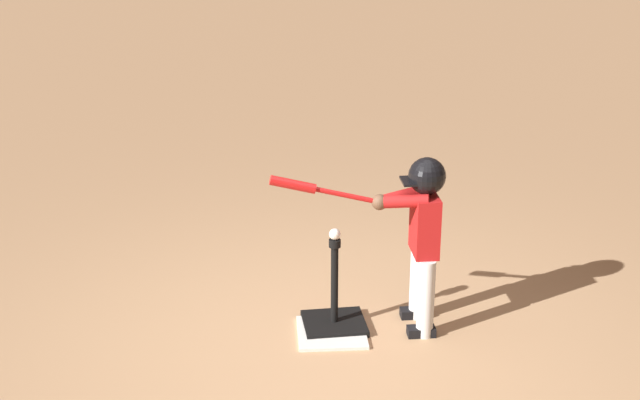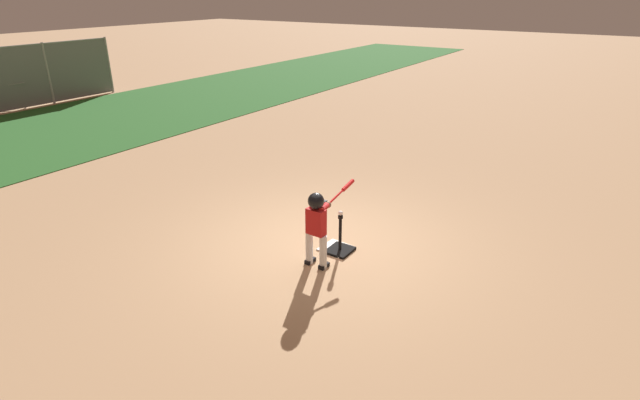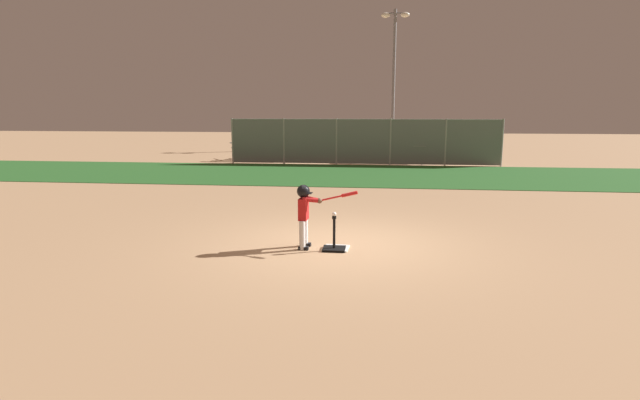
{
  "view_description": "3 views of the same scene",
  "coord_description": "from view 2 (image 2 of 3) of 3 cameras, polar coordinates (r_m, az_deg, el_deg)",
  "views": [
    {
      "loc": [
        0.73,
        4.73,
        2.85
      ],
      "look_at": [
        -0.0,
        -0.46,
        0.86
      ],
      "focal_mm": 50.0,
      "sensor_mm": 36.0,
      "label": 1
    },
    {
      "loc": [
        -6.0,
        -3.86,
        3.81
      ],
      "look_at": [
        -0.25,
        -0.12,
        0.87
      ],
      "focal_mm": 28.0,
      "sensor_mm": 36.0,
      "label": 2
    },
    {
      "loc": [
        0.65,
        -8.99,
        2.49
      ],
      "look_at": [
        -0.34,
        -0.38,
        0.9
      ],
      "focal_mm": 28.0,
      "sensor_mm": 36.0,
      "label": 3
    }
  ],
  "objects": [
    {
      "name": "batter_child",
      "position": [
        7.15,
        -0.27,
        -2.27
      ],
      "size": [
        1.09,
        0.37,
        1.16
      ],
      "color": "silver",
      "rests_on": "ground_plane"
    },
    {
      "name": "ground_plane",
      "position": [
        8.09,
        0.25,
        -4.91
      ],
      "size": [
        90.0,
        90.0,
        0.0
      ],
      "primitive_type": "plane",
      "color": "tan"
    },
    {
      "name": "home_plate",
      "position": [
        7.91,
        1.81,
        -5.54
      ],
      "size": [
        0.47,
        0.47,
        0.02
      ],
      "primitive_type": "cube",
      "rotation": [
        0.0,
        0.0,
        -0.08
      ],
      "color": "white",
      "rests_on": "ground_plane"
    },
    {
      "name": "batting_tee",
      "position": [
        7.8,
        2.29,
        -5.3
      ],
      "size": [
        0.4,
        0.36,
        0.62
      ],
      "color": "black",
      "rests_on": "ground_plane"
    },
    {
      "name": "grass_outfield_strip",
      "position": [
        15.68,
        -32.75,
        5.43
      ],
      "size": [
        56.0,
        6.55,
        0.02
      ],
      "primitive_type": "cube",
      "color": "#286026",
      "rests_on": "ground_plane"
    },
    {
      "name": "baseball",
      "position": [
        7.55,
        2.36,
        -1.51
      ],
      "size": [
        0.07,
        0.07,
        0.07
      ],
      "primitive_type": "sphere",
      "color": "white",
      "rests_on": "batting_tee"
    }
  ]
}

